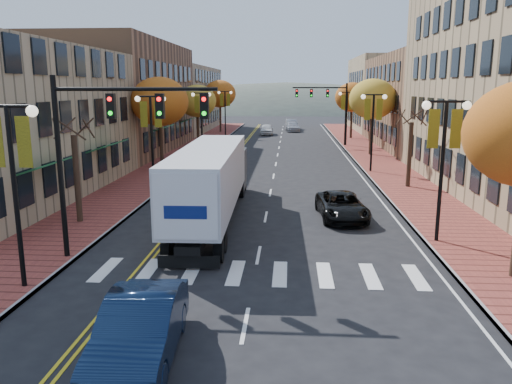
# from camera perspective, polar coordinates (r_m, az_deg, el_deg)

# --- Properties ---
(ground) EXTENTS (200.00, 200.00, 0.00)m
(ground) POSITION_cam_1_polar(r_m,az_deg,el_deg) (16.34, -0.61, -11.81)
(ground) COLOR black
(ground) RESTS_ON ground
(sidewalk_left) EXTENTS (4.00, 85.00, 0.15)m
(sidewalk_left) POSITION_cam_1_polar(r_m,az_deg,el_deg) (48.93, -8.18, 4.16)
(sidewalk_left) COLOR brown
(sidewalk_left) RESTS_ON ground
(sidewalk_right) EXTENTS (4.00, 85.00, 0.15)m
(sidewalk_right) POSITION_cam_1_polar(r_m,az_deg,el_deg) (48.49, 13.16, 3.90)
(sidewalk_right) COLOR brown
(sidewalk_right) RESTS_ON ground
(building_left_mid) EXTENTS (12.00, 24.00, 11.00)m
(building_left_mid) POSITION_cam_1_polar(r_m,az_deg,el_deg) (54.08, -16.03, 10.32)
(building_left_mid) COLOR brown
(building_left_mid) RESTS_ON ground
(building_left_far) EXTENTS (12.00, 26.00, 9.50)m
(building_left_far) POSITION_cam_1_polar(r_m,az_deg,el_deg) (78.08, -9.74, 10.41)
(building_left_far) COLOR #9E8966
(building_left_far) RESTS_ON ground
(building_right_mid) EXTENTS (15.00, 24.00, 10.00)m
(building_right_mid) POSITION_cam_1_polar(r_m,az_deg,el_deg) (59.51, 21.12, 9.62)
(building_right_mid) COLOR brown
(building_right_mid) RESTS_ON ground
(building_right_far) EXTENTS (15.00, 20.00, 11.00)m
(building_right_far) POSITION_cam_1_polar(r_m,az_deg,el_deg) (80.80, 16.56, 10.67)
(building_right_far) COLOR #9E8966
(building_right_far) RESTS_ON ground
(tree_left_a) EXTENTS (0.28, 0.28, 4.20)m
(tree_left_a) POSITION_cam_1_polar(r_m,az_deg,el_deg) (25.45, -19.78, 1.42)
(tree_left_a) COLOR #382619
(tree_left_a) RESTS_ON sidewalk_left
(tree_left_b) EXTENTS (4.48, 4.48, 7.21)m
(tree_left_b) POSITION_cam_1_polar(r_m,az_deg,el_deg) (40.24, -10.94, 10.10)
(tree_left_b) COLOR #382619
(tree_left_b) RESTS_ON sidewalk_left
(tree_left_c) EXTENTS (4.16, 4.16, 6.69)m
(tree_left_c) POSITION_cam_1_polar(r_m,az_deg,el_deg) (55.87, -6.72, 10.28)
(tree_left_c) COLOR #382619
(tree_left_c) RESTS_ON sidewalk_left
(tree_left_d) EXTENTS (4.61, 4.61, 7.42)m
(tree_left_d) POSITION_cam_1_polar(r_m,az_deg,el_deg) (73.63, -4.14, 11.13)
(tree_left_d) COLOR #382619
(tree_left_d) RESTS_ON sidewalk_left
(tree_right_b) EXTENTS (0.28, 0.28, 4.20)m
(tree_right_b) POSITION_cam_1_polar(r_m,az_deg,el_deg) (34.11, 17.15, 4.10)
(tree_right_b) COLOR #382619
(tree_right_b) RESTS_ON sidewalk_right
(tree_right_c) EXTENTS (4.48, 4.48, 7.21)m
(tree_right_c) POSITION_cam_1_polar(r_m,az_deg,el_deg) (49.55, 13.18, 10.30)
(tree_right_c) COLOR #382619
(tree_right_c) RESTS_ON sidewalk_right
(tree_right_d) EXTENTS (4.35, 4.35, 7.00)m
(tree_right_d) POSITION_cam_1_polar(r_m,az_deg,el_deg) (65.40, 10.94, 10.58)
(tree_right_d) COLOR #382619
(tree_right_d) RESTS_ON sidewalk_right
(lamp_left_a) EXTENTS (1.96, 0.36, 6.05)m
(lamp_left_a) POSITION_cam_1_polar(r_m,az_deg,el_deg) (17.41, -26.12, 3.17)
(lamp_left_a) COLOR black
(lamp_left_a) RESTS_ON ground
(lamp_left_b) EXTENTS (1.96, 0.36, 6.05)m
(lamp_left_b) POSITION_cam_1_polar(r_m,az_deg,el_deg) (32.19, -11.88, 7.60)
(lamp_left_b) COLOR black
(lamp_left_b) RESTS_ON ground
(lamp_left_c) EXTENTS (1.96, 0.36, 6.05)m
(lamp_left_c) POSITION_cam_1_polar(r_m,az_deg,el_deg) (49.73, -6.25, 9.22)
(lamp_left_c) COLOR black
(lamp_left_c) RESTS_ON ground
(lamp_left_d) EXTENTS (1.96, 0.36, 6.05)m
(lamp_left_d) POSITION_cam_1_polar(r_m,az_deg,el_deg) (67.52, -3.55, 9.96)
(lamp_left_d) COLOR black
(lamp_left_d) RESTS_ON ground
(lamp_right_a) EXTENTS (1.96, 0.36, 6.05)m
(lamp_right_a) POSITION_cam_1_polar(r_m,az_deg,el_deg) (21.97, 20.66, 5.19)
(lamp_right_a) COLOR black
(lamp_right_a) RESTS_ON ground
(lamp_right_b) EXTENTS (1.96, 0.36, 6.05)m
(lamp_right_b) POSITION_cam_1_polar(r_m,az_deg,el_deg) (39.49, 13.23, 8.29)
(lamp_right_b) COLOR black
(lamp_right_b) RESTS_ON ground
(lamp_right_c) EXTENTS (1.96, 0.36, 6.05)m
(lamp_right_c) POSITION_cam_1_polar(r_m,az_deg,el_deg) (57.31, 10.36, 9.44)
(lamp_right_c) COLOR black
(lamp_right_c) RESTS_ON ground
(traffic_mast_near) EXTENTS (6.10, 0.35, 7.00)m
(traffic_mast_near) POSITION_cam_1_polar(r_m,az_deg,el_deg) (19.18, -16.56, 6.49)
(traffic_mast_near) COLOR black
(traffic_mast_near) RESTS_ON ground
(traffic_mast_far) EXTENTS (6.10, 0.34, 7.00)m
(traffic_mast_far) POSITION_cam_1_polar(r_m,az_deg,el_deg) (57.10, 8.33, 10.13)
(traffic_mast_far) COLOR black
(traffic_mast_far) RESTS_ON ground
(semi_truck) EXTENTS (2.78, 15.27, 3.80)m
(semi_truck) POSITION_cam_1_polar(r_m,az_deg,el_deg) (24.82, -4.95, 1.77)
(semi_truck) COLOR black
(semi_truck) RESTS_ON ground
(navy_sedan) EXTENTS (2.05, 5.03, 1.62)m
(navy_sedan) POSITION_cam_1_polar(r_m,az_deg,el_deg) (12.85, -13.12, -15.07)
(navy_sedan) COLOR #0C1932
(navy_sedan) RESTS_ON ground
(black_suv) EXTENTS (2.58, 4.95, 1.33)m
(black_suv) POSITION_cam_1_polar(r_m,az_deg,el_deg) (25.69, 9.75, -1.56)
(black_suv) COLOR black
(black_suv) RESTS_ON ground
(car_far_white) EXTENTS (1.90, 4.47, 1.51)m
(car_far_white) POSITION_cam_1_polar(r_m,az_deg,el_deg) (70.36, 1.23, 7.17)
(car_far_white) COLOR silver
(car_far_white) RESTS_ON ground
(car_far_silver) EXTENTS (2.37, 4.98, 1.40)m
(car_far_silver) POSITION_cam_1_polar(r_m,az_deg,el_deg) (75.96, 4.18, 7.45)
(car_far_silver) COLOR #A4A5AB
(car_far_silver) RESTS_ON ground
(car_far_oncoming) EXTENTS (2.11, 4.89, 1.57)m
(car_far_oncoming) POSITION_cam_1_polar(r_m,az_deg,el_deg) (80.42, 4.04, 7.76)
(car_far_oncoming) COLOR #A7A8AF
(car_far_oncoming) RESTS_ON ground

